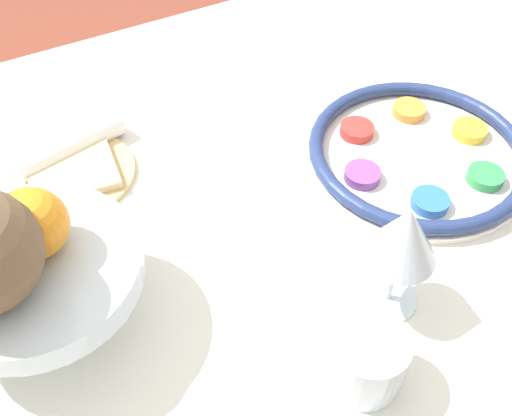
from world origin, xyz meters
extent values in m
plane|color=brown|center=(0.00, 0.00, 0.00)|extent=(8.00, 8.00, 0.00)
cube|color=silver|center=(0.00, 0.00, 0.36)|extent=(1.40, 0.88, 0.71)
cylinder|color=silver|center=(-0.25, 0.08, 0.72)|extent=(0.30, 0.30, 0.01)
torus|color=navy|center=(-0.25, 0.08, 0.73)|extent=(0.30, 0.30, 0.02)
cylinder|color=#844299|center=(-0.16, 0.08, 0.73)|extent=(0.05, 0.05, 0.01)
cylinder|color=#2D6BB7|center=(-0.21, 0.16, 0.73)|extent=(0.05, 0.05, 0.01)
cylinder|color=#33934C|center=(-0.30, 0.16, 0.73)|extent=(0.05, 0.05, 0.01)
cylinder|color=gold|center=(-0.35, 0.08, 0.73)|extent=(0.05, 0.05, 0.01)
cylinder|color=orange|center=(-0.30, 0.00, 0.73)|extent=(0.05, 0.05, 0.01)
cylinder|color=red|center=(-0.21, 0.00, 0.73)|extent=(0.05, 0.05, 0.01)
cylinder|color=silver|center=(-0.08, 0.24, 0.72)|extent=(0.07, 0.07, 0.00)
cylinder|color=silver|center=(-0.08, 0.24, 0.75)|extent=(0.01, 0.01, 0.07)
cone|color=silver|center=(-0.08, 0.24, 0.83)|extent=(0.08, 0.08, 0.07)
cylinder|color=silver|center=(0.26, 0.08, 0.72)|extent=(0.10, 0.10, 0.01)
cylinder|color=silver|center=(0.26, 0.08, 0.75)|extent=(0.03, 0.03, 0.06)
cylinder|color=silver|center=(0.26, 0.08, 0.80)|extent=(0.22, 0.22, 0.03)
sphere|color=orange|center=(0.24, 0.07, 0.85)|extent=(0.07, 0.07, 0.07)
cylinder|color=tan|center=(0.17, -0.12, 0.72)|extent=(0.17, 0.17, 0.01)
cube|color=#D1B784|center=(0.17, -0.12, 0.73)|extent=(0.13, 0.13, 0.01)
cylinder|color=white|center=(0.16, -0.16, 0.73)|extent=(0.16, 0.07, 0.04)
cylinder|color=silver|center=(0.00, 0.31, 0.75)|extent=(0.08, 0.08, 0.07)
camera|label=1|loc=(0.23, 0.51, 1.28)|focal=42.00mm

